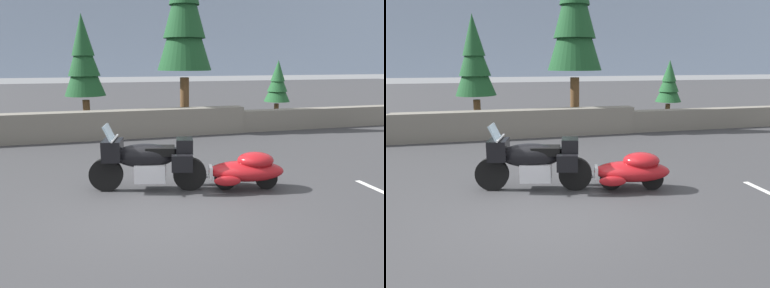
% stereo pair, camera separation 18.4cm
% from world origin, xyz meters
% --- Properties ---
extents(ground_plane, '(80.00, 80.00, 0.00)m').
position_xyz_m(ground_plane, '(0.00, 0.00, 0.00)').
color(ground_plane, '#38383A').
extents(stone_guard_wall, '(24.00, 0.57, 0.93)m').
position_xyz_m(stone_guard_wall, '(-0.67, 6.24, 0.44)').
color(stone_guard_wall, slate).
rests_on(stone_guard_wall, ground).
extents(distant_ridgeline, '(240.00, 80.00, 16.00)m').
position_xyz_m(distant_ridgeline, '(0.00, 96.23, 8.00)').
color(distant_ridgeline, '#8C9EB7').
rests_on(distant_ridgeline, ground).
extents(touring_motorcycle, '(2.28, 1.06, 1.33)m').
position_xyz_m(touring_motorcycle, '(-0.20, 0.90, 0.62)').
color(touring_motorcycle, black).
rests_on(touring_motorcycle, ground).
extents(car_shaped_trailer, '(2.23, 1.04, 0.76)m').
position_xyz_m(car_shaped_trailer, '(1.72, 0.45, 0.41)').
color(car_shaped_trailer, black).
rests_on(car_shaped_trailer, ground).
extents(pine_tree_tall, '(1.95, 1.95, 6.73)m').
position_xyz_m(pine_tree_tall, '(2.11, 7.07, 4.21)').
color(pine_tree_tall, brown).
rests_on(pine_tree_tall, ground).
extents(pine_tree_secondary, '(1.41, 1.41, 4.10)m').
position_xyz_m(pine_tree_secondary, '(-1.38, 7.43, 2.57)').
color(pine_tree_secondary, brown).
rests_on(pine_tree_secondary, ground).
extents(pine_tree_far_right, '(1.09, 1.09, 2.57)m').
position_xyz_m(pine_tree_far_right, '(6.46, 8.18, 1.61)').
color(pine_tree_far_right, brown).
rests_on(pine_tree_far_right, ground).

